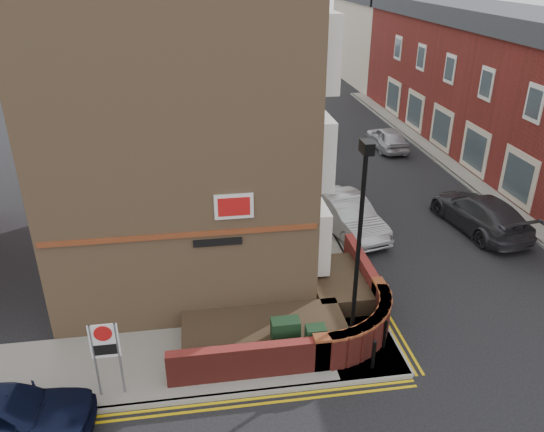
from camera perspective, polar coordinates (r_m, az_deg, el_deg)
The scene contains 28 objects.
ground at distance 14.88m, azimuth 3.52°, elevation -18.08°, with size 120.00×120.00×0.00m, color black.
pavement_corner at distance 15.77m, azimuth -10.68°, elevation -15.25°, with size 13.00×3.00×0.12m, color gray.
pavement_main at distance 28.71m, azimuth 0.85°, elevation 4.93°, with size 2.00×32.00×0.12m, color gray.
pavement_far at distance 29.90m, azimuth 23.19°, elevation 3.64°, with size 4.00×40.00×0.12m, color gray.
kerb_side at distance 14.66m, azimuth -10.77°, elevation -19.08°, with size 13.00×0.15×0.12m, color gray.
kerb_main_near at distance 28.88m, azimuth 2.81°, elevation 5.03°, with size 0.15×32.00×0.12m, color gray.
kerb_main_far at distance 28.91m, azimuth 19.80°, elevation 3.50°, with size 0.15×40.00×0.12m, color gray.
yellow_lines_side at distance 14.53m, azimuth -10.77°, elevation -19.92°, with size 13.00×0.28×0.01m, color gold.
yellow_lines_main at distance 28.95m, azimuth 3.30°, elevation 4.96°, with size 0.28×32.00×0.01m, color gold.
corner_building at distance 18.89m, azimuth -9.87°, elevation 13.00°, with size 8.95×10.40×13.60m.
garden_wall at distance 16.73m, azimuth 1.72°, elevation -12.21°, with size 6.80×6.00×1.20m, color maroon, non-canonical shape.
lamppost at distance 14.16m, azimuth 9.24°, elevation -3.98°, with size 0.25×0.50×6.30m.
utility_cabinet_large at distance 15.31m, azimuth 1.44°, elevation -12.94°, with size 0.80×0.45×1.20m, color black.
utility_cabinet_small at distance 15.25m, azimuth 4.69°, elevation -13.46°, with size 0.55×0.40×1.10m, color black.
bollard_near at distance 15.24m, azimuth 10.88°, elevation -14.43°, with size 0.11×0.11×0.90m, color black.
bollard_far at distance 16.00m, azimuth 12.03°, elevation -12.32°, with size 0.11×0.11×0.90m, color black.
zone_sign at distance 14.18m, azimuth -17.50°, elevation -13.26°, with size 0.72×0.07×2.20m.
far_terrace at distance 32.87m, azimuth 23.21°, elevation 12.84°, with size 5.40×30.40×8.00m.
far_terrace_cream at distance 51.71m, azimuth 11.11°, elevation 18.45°, with size 5.40×12.40×8.00m.
tree_near at distance 25.51m, azimuth 1.66°, elevation 13.14°, with size 3.64×3.65×6.70m.
tree_mid at distance 33.19m, azimuth -0.89°, elevation 16.99°, with size 4.03×4.03×7.42m.
tree_far at distance 41.09m, azimuth -2.50°, elevation 18.28°, with size 3.81×3.81×7.00m.
traffic_light_assembly at distance 36.55m, azimuth -0.88°, elevation 13.97°, with size 0.20×0.16×4.20m.
navy_hatchback at distance 14.64m, azimuth -27.04°, elevation -18.61°, with size 1.69×4.20×1.43m, color black.
silver_car_near at distance 22.23m, azimuth 8.04°, elevation 0.16°, with size 1.63×4.66×1.54m, color #96999D.
red_car_main at distance 33.54m, azimuth 2.51°, elevation 9.02°, with size 2.03×4.41×1.22m, color maroon.
grey_car_far at distance 23.86m, azimuth 21.46°, elevation 0.33°, with size 2.10×5.17×1.50m, color #2C2C31.
silver_car_far at distance 32.85m, azimuth 12.29°, elevation 8.20°, with size 1.58×3.94×1.34m, color #B1B1B9.
Camera 1 is at (-2.48, -10.44, 10.31)m, focal length 35.00 mm.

